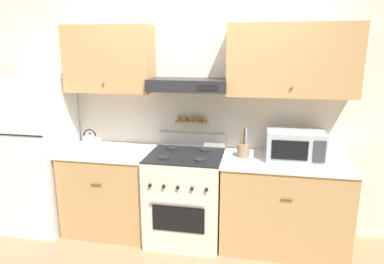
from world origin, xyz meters
name	(u,v)px	position (x,y,z in m)	size (l,w,h in m)	color
ground_plane	(179,253)	(0.00, 0.00, 0.00)	(16.00, 16.00, 0.00)	#937551
wall_back	(197,97)	(0.06, 0.62, 1.45)	(5.20, 0.46, 2.55)	beige
counter_left	(111,190)	(-0.83, 0.33, 0.45)	(0.92, 0.66, 0.90)	tan
counter_right	(283,204)	(0.98, 0.33, 0.45)	(1.21, 0.66, 0.90)	tan
stove_range	(186,196)	(0.00, 0.31, 0.46)	(0.74, 0.71, 1.05)	beige
refrigerator	(37,154)	(-1.65, 0.29, 0.83)	(0.67, 0.72, 1.65)	white
tea_kettle	(90,141)	(-1.04, 0.36, 0.99)	(0.21, 0.16, 0.21)	#B7B7BC
microwave	(295,145)	(1.05, 0.38, 1.04)	(0.53, 0.36, 0.28)	#ADAFB5
utensil_crock	(243,150)	(0.56, 0.36, 0.98)	(0.12, 0.12, 0.28)	#8E7051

